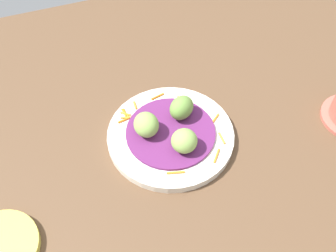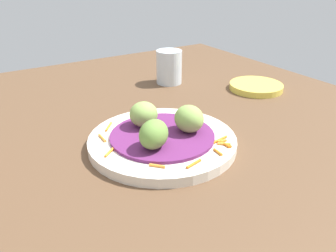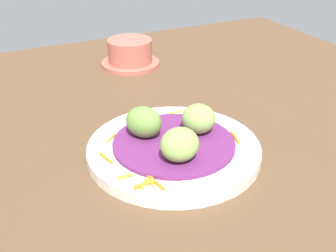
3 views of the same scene
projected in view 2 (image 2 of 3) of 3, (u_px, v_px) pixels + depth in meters
The scene contains 9 objects.
table_surface at pixel (139, 145), 60.60cm from camera, with size 110.00×110.00×2.00cm, color brown.
main_plate at pixel (162, 141), 58.14cm from camera, with size 24.64×24.64×1.63cm, color silver.
cabbage_bed at pixel (162, 136), 57.67cm from camera, with size 17.36×17.36×0.53cm, color #60235B.
carrot_garnish at pixel (173, 142), 55.88cm from camera, with size 19.82×19.68×0.40cm.
guac_scoop_left at pixel (144, 114), 59.56cm from camera, with size 4.85×4.91×4.32cm, color #84A851.
guac_scoop_center at pixel (154, 134), 52.58cm from camera, with size 4.28×5.39×4.52cm, color olive.
guac_scoop_right at pixel (189, 119), 57.61cm from camera, with size 5.21×4.70×4.55cm, color #84A851.
side_plate_small at pixel (256, 87), 83.20cm from camera, with size 12.58×12.58×1.42cm, color #E0CC4C.
water_glass at pixel (169, 67), 86.23cm from camera, with size 6.34×6.34×8.21cm, color silver.
Camera 2 is at (47.64, -23.97, 30.43)cm, focal length 37.18 mm.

